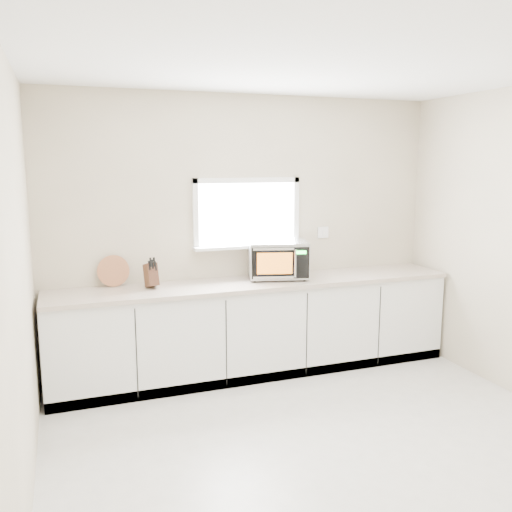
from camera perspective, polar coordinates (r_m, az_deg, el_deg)
name	(u,v)px	position (r m, az deg, el deg)	size (l,w,h in m)	color
ground	(339,458)	(4.10, 8.72, -20.30)	(4.00, 4.00, 0.00)	beige
back_wall	(247,232)	(5.42, -1.00, 2.57)	(4.00, 0.17, 2.70)	beige
cabinets	(257,329)	(5.35, 0.06, -7.68)	(3.92, 0.60, 0.88)	silver
countertop	(257,283)	(5.22, 0.10, -2.88)	(3.92, 0.64, 0.04)	beige
microwave	(278,259)	(5.33, 2.30, -0.29)	(0.66, 0.57, 0.37)	black
knife_block	(151,275)	(5.01, -10.98, -1.93)	(0.12, 0.21, 0.29)	#4E2E1B
cutting_board	(113,271)	(5.15, -14.79, -1.52)	(0.29, 0.29, 0.02)	#AF7343
coffee_grinder	(271,267)	(5.36, 1.55, -1.12)	(0.16, 0.16, 0.22)	#A9ACB1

